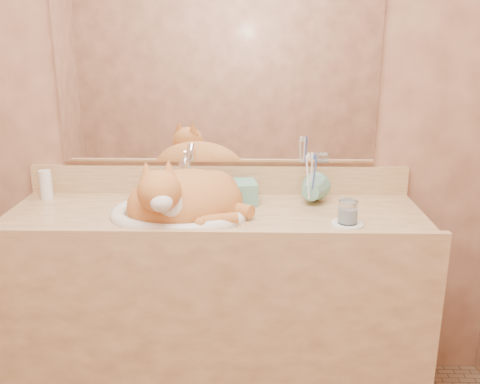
{
  "coord_description": "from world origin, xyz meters",
  "views": [
    {
      "loc": [
        0.14,
        -1.2,
        1.52
      ],
      "look_at": [
        0.1,
        0.7,
        0.94
      ],
      "focal_mm": 40.0,
      "sensor_mm": 36.0,
      "label": 1
    }
  ],
  "objects_px": {
    "vanity_counter": "(216,312)",
    "toothbrush_cup": "(310,194)",
    "soap_dispenser": "(247,183)",
    "cat": "(184,197)",
    "water_glass": "(348,212)",
    "sink_basin": "(179,195)"
  },
  "relations": [
    {
      "from": "cat",
      "to": "toothbrush_cup",
      "type": "xyz_separation_m",
      "value": [
        0.48,
        0.12,
        -0.02
      ]
    },
    {
      "from": "vanity_counter",
      "to": "soap_dispenser",
      "type": "bearing_deg",
      "value": 31.03
    },
    {
      "from": "cat",
      "to": "soap_dispenser",
      "type": "relative_size",
      "value": 2.3
    },
    {
      "from": "vanity_counter",
      "to": "water_glass",
      "type": "bearing_deg",
      "value": -14.17
    },
    {
      "from": "soap_dispenser",
      "to": "water_glass",
      "type": "distance_m",
      "value": 0.41
    },
    {
      "from": "vanity_counter",
      "to": "soap_dispenser",
      "type": "xyz_separation_m",
      "value": [
        0.12,
        0.07,
        0.52
      ]
    },
    {
      "from": "sink_basin",
      "to": "water_glass",
      "type": "xyz_separation_m",
      "value": [
        0.61,
        -0.1,
        -0.03
      ]
    },
    {
      "from": "sink_basin",
      "to": "soap_dispenser",
      "type": "bearing_deg",
      "value": 29.84
    },
    {
      "from": "soap_dispenser",
      "to": "toothbrush_cup",
      "type": "bearing_deg",
      "value": -5.7
    },
    {
      "from": "water_glass",
      "to": "cat",
      "type": "bearing_deg",
      "value": 172.01
    },
    {
      "from": "cat",
      "to": "toothbrush_cup",
      "type": "distance_m",
      "value": 0.5
    },
    {
      "from": "soap_dispenser",
      "to": "water_glass",
      "type": "height_order",
      "value": "soap_dispenser"
    },
    {
      "from": "soap_dispenser",
      "to": "toothbrush_cup",
      "type": "xyz_separation_m",
      "value": [
        0.25,
        0.01,
        -0.04
      ]
    },
    {
      "from": "cat",
      "to": "water_glass",
      "type": "distance_m",
      "value": 0.6
    },
    {
      "from": "sink_basin",
      "to": "toothbrush_cup",
      "type": "height_order",
      "value": "sink_basin"
    },
    {
      "from": "cat",
      "to": "water_glass",
      "type": "relative_size",
      "value": 5.44
    },
    {
      "from": "vanity_counter",
      "to": "toothbrush_cup",
      "type": "bearing_deg",
      "value": 12.5
    },
    {
      "from": "toothbrush_cup",
      "to": "water_glass",
      "type": "height_order",
      "value": "toothbrush_cup"
    },
    {
      "from": "cat",
      "to": "soap_dispenser",
      "type": "bearing_deg",
      "value": 2.53
    },
    {
      "from": "cat",
      "to": "water_glass",
      "type": "xyz_separation_m",
      "value": [
        0.6,
        -0.08,
        -0.03
      ]
    },
    {
      "from": "vanity_counter",
      "to": "sink_basin",
      "type": "distance_m",
      "value": 0.52
    },
    {
      "from": "vanity_counter",
      "to": "sink_basin",
      "type": "bearing_deg",
      "value": -171.23
    }
  ]
}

